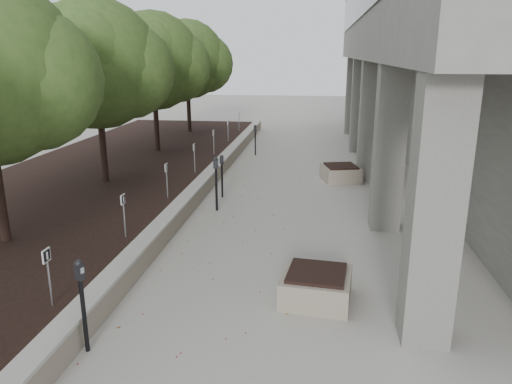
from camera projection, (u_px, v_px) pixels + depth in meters
The scene contains 20 objects.
ground at pixel (191, 358), 7.02m from camera, with size 90.00×90.00×0.00m, color #A6A198.
retaining_wall at pixel (207, 181), 15.76m from camera, with size 0.39×26.00×0.50m, color gray, non-canonical shape.
planting_bed at pixel (99, 179), 16.24m from camera, with size 7.00×26.00×0.40m, color black.
crabapple_tree_3 at pixel (98, 92), 14.39m from camera, with size 4.60×4.00×5.44m, color #324F1E, non-canonical shape.
crabapple_tree_4 at pixel (154, 82), 19.16m from camera, with size 4.60×4.00×5.44m, color #324F1E, non-canonical shape.
crabapple_tree_5 at pixel (188, 76), 23.93m from camera, with size 4.60×4.00×5.44m, color #324F1E, non-canonical shape.
parking_sign_2 at pixel (49, 278), 7.55m from camera, with size 0.04×0.22×0.96m, color black, non-canonical shape.
parking_sign_3 at pixel (124, 216), 10.41m from camera, with size 0.04×0.22×0.96m, color black, non-canonical shape.
parking_sign_4 at pixel (167, 181), 13.27m from camera, with size 0.04×0.22×0.96m, color black, non-canonical shape.
parking_sign_5 at pixel (194, 158), 16.13m from camera, with size 0.04×0.22×0.96m, color black, non-canonical shape.
parking_sign_6 at pixel (214, 142), 18.99m from camera, with size 0.04×0.22×0.96m, color black, non-canonical shape.
parking_sign_7 at pixel (228, 131), 21.85m from camera, with size 0.04×0.22×0.96m, color black, non-canonical shape.
parking_sign_8 at pixel (239, 122), 24.71m from camera, with size 0.04×0.22×0.96m, color black, non-canonical shape.
parking_meter_2 at pixel (83, 306), 7.00m from camera, with size 0.14×0.10×1.45m, color black, non-canonical shape.
parking_meter_3 at pixel (216, 184), 13.41m from camera, with size 0.15×0.11×1.52m, color black, non-canonical shape.
parking_meter_4 at pixel (222, 176), 14.68m from camera, with size 0.13×0.09×1.31m, color black, non-canonical shape.
parking_meter_5 at pixel (255, 140), 20.76m from camera, with size 0.13×0.09×1.31m, color black, non-canonical shape.
planter_front at pixel (316, 286), 8.60m from camera, with size 1.18×1.18×0.55m, color gray, non-canonical shape.
planter_back at pixel (341, 173), 16.69m from camera, with size 1.18×1.18×0.55m, color gray, non-canonical shape.
berry_scatter at pixel (240, 234), 11.80m from camera, with size 3.30×14.10×0.02m, color maroon, non-canonical shape.
Camera 1 is at (1.73, -5.92, 4.23)m, focal length 34.26 mm.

